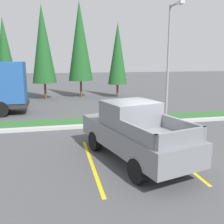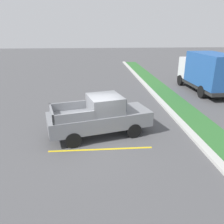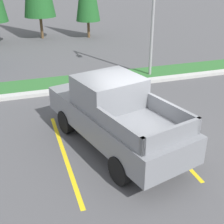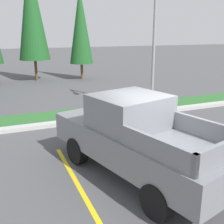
# 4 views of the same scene
# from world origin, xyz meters

# --- Properties ---
(ground_plane) EXTENTS (120.00, 120.00, 0.00)m
(ground_plane) POSITION_xyz_m (0.00, 0.00, 0.00)
(ground_plane) COLOR #4C4C4F
(parking_line_near) EXTENTS (0.12, 4.80, 0.01)m
(parking_line_near) POSITION_xyz_m (-2.31, 0.22, 0.00)
(parking_line_near) COLOR yellow
(parking_line_near) RESTS_ON ground
(parking_line_far) EXTENTS (0.12, 4.80, 0.01)m
(parking_line_far) POSITION_xyz_m (0.79, 0.22, 0.00)
(parking_line_far) COLOR yellow
(parking_line_far) RESTS_ON ground
(curb_strip) EXTENTS (56.00, 0.40, 0.15)m
(curb_strip) POSITION_xyz_m (0.00, 5.00, 0.07)
(curb_strip) COLOR #B2B2AD
(curb_strip) RESTS_ON ground
(grass_median) EXTENTS (56.00, 1.80, 0.06)m
(grass_median) POSITION_xyz_m (0.00, 6.10, 0.03)
(grass_median) COLOR #2D662D
(grass_median) RESTS_ON ground
(pickup_truck_main) EXTENTS (3.17, 5.53, 2.10)m
(pickup_truck_main) POSITION_xyz_m (-0.78, 0.27, 1.04)
(pickup_truck_main) COLOR black
(pickup_truck_main) RESTS_ON ground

